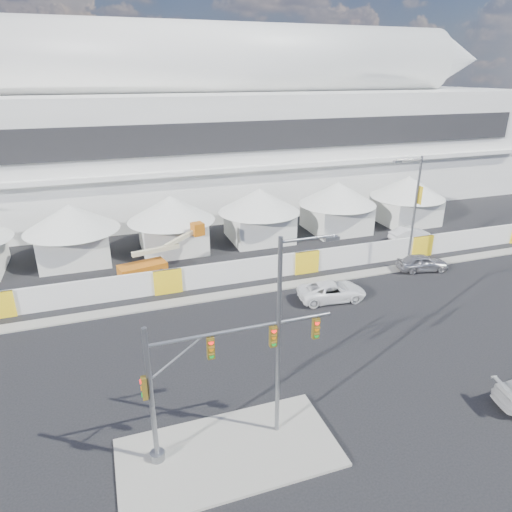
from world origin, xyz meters
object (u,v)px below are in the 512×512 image
object	(u,v)px
lot_car_a	(410,234)
boom_lift	(151,264)
pickup_curb	(332,291)
streetlight_curb	(413,206)
traffic_mast	(195,381)
streetlight_median	(284,326)
sedan_silver	(422,263)

from	to	relation	value
lot_car_a	boom_lift	xyz separation A→B (m)	(-26.45, -0.22, 0.36)
pickup_curb	streetlight_curb	bearing A→B (deg)	-63.87
traffic_mast	streetlight_median	xyz separation A→B (m)	(4.10, -0.03, 1.93)
pickup_curb	streetlight_curb	xyz separation A→B (m)	(9.12, 3.31, 5.06)
boom_lift	streetlight_curb	bearing A→B (deg)	-27.29
sedan_silver	lot_car_a	size ratio (longest dim) A/B	1.02
streetlight_median	streetlight_curb	distance (m)	23.36
pickup_curb	boom_lift	distance (m)	15.45
pickup_curb	streetlight_median	xyz separation A→B (m)	(-8.85, -11.60, 5.14)
traffic_mast	lot_car_a	bearing A→B (deg)	37.77
lot_car_a	streetlight_curb	distance (m)	9.16
lot_car_a	pickup_curb	bearing A→B (deg)	123.49
sedan_silver	boom_lift	bearing A→B (deg)	85.85
lot_car_a	traffic_mast	distance (m)	34.14
lot_car_a	streetlight_median	bearing A→B (deg)	132.37
streetlight_median	streetlight_curb	bearing A→B (deg)	39.67
lot_car_a	streetlight_median	distance (m)	31.30
traffic_mast	streetlight_median	distance (m)	4.54
lot_car_a	traffic_mast	bearing A→B (deg)	127.66
traffic_mast	boom_lift	size ratio (longest dim) A/B	1.08
lot_car_a	traffic_mast	size ratio (longest dim) A/B	0.50
sedan_silver	boom_lift	size ratio (longest dim) A/B	0.55
lot_car_a	traffic_mast	xyz separation A→B (m)	(-26.87, -20.82, 3.23)
lot_car_a	boom_lift	bearing A→B (deg)	90.36
sedan_silver	pickup_curb	xyz separation A→B (m)	(-10.17, -2.38, -0.02)
pickup_curb	lot_car_a	distance (m)	16.70
streetlight_curb	boom_lift	bearing A→B (deg)	165.22
streetlight_curb	boom_lift	xyz separation A→B (m)	(-21.66, 5.72, -4.72)
streetlight_median	traffic_mast	bearing A→B (deg)	179.62
streetlight_curb	sedan_silver	bearing A→B (deg)	-41.74
streetlight_curb	streetlight_median	bearing A→B (deg)	-140.33
pickup_curb	boom_lift	bearing A→B (deg)	60.45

